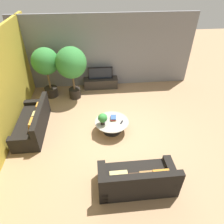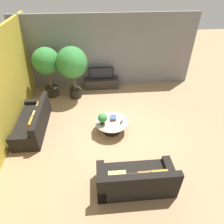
{
  "view_description": "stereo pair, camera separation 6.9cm",
  "coord_description": "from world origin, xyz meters",
  "px_view_note": "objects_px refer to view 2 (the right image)",
  "views": [
    {
      "loc": [
        -0.56,
        -4.93,
        4.46
      ],
      "look_at": [
        -0.04,
        0.29,
        0.55
      ],
      "focal_mm": 32.0,
      "sensor_mm": 36.0,
      "label": 1
    },
    {
      "loc": [
        -0.49,
        -4.94,
        4.46
      ],
      "look_at": [
        -0.04,
        0.29,
        0.55
      ],
      "focal_mm": 32.0,
      "sensor_mm": 36.0,
      "label": 2
    }
  ],
  "objects_px": {
    "media_console": "(102,83)",
    "coffee_table": "(112,124)",
    "potted_palm_tall": "(47,64)",
    "potted_plant_tabletop": "(102,118)",
    "television": "(101,73)",
    "potted_palm_corner": "(72,64)",
    "couch_by_wall": "(33,122)",
    "couch_near_entry": "(136,180)"
  },
  "relations": [
    {
      "from": "potted_plant_tabletop",
      "to": "potted_palm_tall",
      "type": "bearing_deg",
      "value": 127.91
    },
    {
      "from": "media_console",
      "to": "couch_near_entry",
      "type": "bearing_deg",
      "value": -83.2
    },
    {
      "from": "media_console",
      "to": "television",
      "type": "bearing_deg",
      "value": -90.0
    },
    {
      "from": "couch_by_wall",
      "to": "media_console",
      "type": "bearing_deg",
      "value": 138.27
    },
    {
      "from": "couch_near_entry",
      "to": "potted_plant_tabletop",
      "type": "xyz_separation_m",
      "value": [
        -0.7,
        2.03,
        0.34
      ]
    },
    {
      "from": "couch_by_wall",
      "to": "potted_palm_corner",
      "type": "distance_m",
      "value": 2.56
    },
    {
      "from": "media_console",
      "to": "couch_by_wall",
      "type": "xyz_separation_m",
      "value": [
        -2.35,
        -2.63,
        0.06
      ]
    },
    {
      "from": "couch_by_wall",
      "to": "potted_plant_tabletop",
      "type": "height_order",
      "value": "couch_by_wall"
    },
    {
      "from": "couch_by_wall",
      "to": "potted_palm_corner",
      "type": "height_order",
      "value": "potted_palm_corner"
    },
    {
      "from": "coffee_table",
      "to": "potted_palm_tall",
      "type": "xyz_separation_m",
      "value": [
        -2.28,
        2.45,
        1.11
      ]
    },
    {
      "from": "media_console",
      "to": "couch_near_entry",
      "type": "height_order",
      "value": "couch_near_entry"
    },
    {
      "from": "couch_by_wall",
      "to": "couch_near_entry",
      "type": "bearing_deg",
      "value": 50.43
    },
    {
      "from": "coffee_table",
      "to": "couch_by_wall",
      "type": "distance_m",
      "value": 2.57
    },
    {
      "from": "television",
      "to": "potted_plant_tabletop",
      "type": "xyz_separation_m",
      "value": [
        -0.09,
        -3.05,
        -0.05
      ]
    },
    {
      "from": "television",
      "to": "potted_plant_tabletop",
      "type": "relative_size",
      "value": 2.69
    },
    {
      "from": "potted_palm_tall",
      "to": "coffee_table",
      "type": "bearing_deg",
      "value": -47.09
    },
    {
      "from": "potted_palm_tall",
      "to": "media_console",
      "type": "bearing_deg",
      "value": 13.46
    },
    {
      "from": "coffee_table",
      "to": "potted_palm_tall",
      "type": "height_order",
      "value": "potted_palm_tall"
    },
    {
      "from": "coffee_table",
      "to": "potted_palm_corner",
      "type": "distance_m",
      "value": 2.83
    },
    {
      "from": "media_console",
      "to": "television",
      "type": "relative_size",
      "value": 1.42
    },
    {
      "from": "potted_palm_corner",
      "to": "potted_plant_tabletop",
      "type": "relative_size",
      "value": 5.38
    },
    {
      "from": "coffee_table",
      "to": "couch_by_wall",
      "type": "bearing_deg",
      "value": 172.89
    },
    {
      "from": "coffee_table",
      "to": "potted_palm_tall",
      "type": "distance_m",
      "value": 3.53
    },
    {
      "from": "couch_by_wall",
      "to": "coffee_table",
      "type": "bearing_deg",
      "value": 82.89
    },
    {
      "from": "potted_palm_tall",
      "to": "television",
      "type": "bearing_deg",
      "value": 13.42
    },
    {
      "from": "television",
      "to": "potted_palm_tall",
      "type": "bearing_deg",
      "value": -166.58
    },
    {
      "from": "potted_palm_tall",
      "to": "potted_palm_corner",
      "type": "xyz_separation_m",
      "value": [
        0.98,
        -0.23,
        0.05
      ]
    },
    {
      "from": "media_console",
      "to": "potted_palm_tall",
      "type": "height_order",
      "value": "potted_palm_tall"
    },
    {
      "from": "television",
      "to": "coffee_table",
      "type": "bearing_deg",
      "value": -86.12
    },
    {
      "from": "potted_palm_tall",
      "to": "potted_plant_tabletop",
      "type": "relative_size",
      "value": 5.18
    },
    {
      "from": "couch_near_entry",
      "to": "potted_plant_tabletop",
      "type": "relative_size",
      "value": 4.81
    },
    {
      "from": "media_console",
      "to": "potted_palm_corner",
      "type": "bearing_deg",
      "value": -146.64
    },
    {
      "from": "coffee_table",
      "to": "potted_palm_corner",
      "type": "height_order",
      "value": "potted_palm_corner"
    },
    {
      "from": "potted_palm_tall",
      "to": "potted_plant_tabletop",
      "type": "xyz_separation_m",
      "value": [
        1.99,
        -2.55,
        -0.76
      ]
    },
    {
      "from": "media_console",
      "to": "coffee_table",
      "type": "bearing_deg",
      "value": -86.12
    },
    {
      "from": "television",
      "to": "coffee_table",
      "type": "relative_size",
      "value": 0.97
    },
    {
      "from": "couch_near_entry",
      "to": "potted_palm_corner",
      "type": "xyz_separation_m",
      "value": [
        -1.7,
        4.35,
        1.15
      ]
    },
    {
      "from": "potted_palm_tall",
      "to": "potted_palm_corner",
      "type": "height_order",
      "value": "potted_palm_corner"
    },
    {
      "from": "media_console",
      "to": "coffee_table",
      "type": "distance_m",
      "value": 2.96
    },
    {
      "from": "potted_palm_corner",
      "to": "potted_palm_tall",
      "type": "bearing_deg",
      "value": 167.1
    },
    {
      "from": "couch_by_wall",
      "to": "potted_plant_tabletop",
      "type": "distance_m",
      "value": 2.32
    },
    {
      "from": "coffee_table",
      "to": "potted_plant_tabletop",
      "type": "relative_size",
      "value": 2.78
    }
  ]
}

